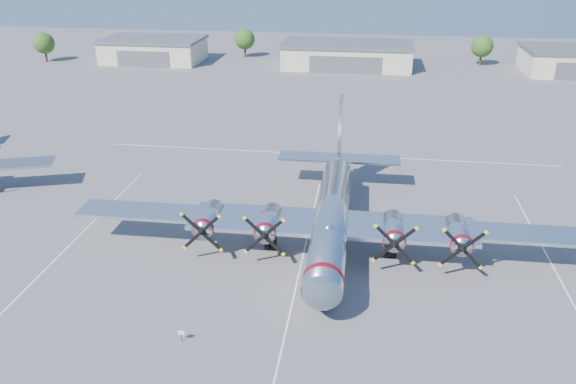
# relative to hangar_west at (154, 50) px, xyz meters

# --- Properties ---
(ground) EXTENTS (260.00, 260.00, 0.00)m
(ground) POSITION_rel_hangar_west_xyz_m (45.00, -81.96, -2.71)
(ground) COLOR #545457
(ground) RESTS_ON ground
(parking_lines) EXTENTS (60.00, 50.08, 0.01)m
(parking_lines) POSITION_rel_hangar_west_xyz_m (45.00, -83.71, -2.71)
(parking_lines) COLOR silver
(parking_lines) RESTS_ON ground
(hangar_west) EXTENTS (22.60, 14.60, 5.40)m
(hangar_west) POSITION_rel_hangar_west_xyz_m (0.00, 0.00, 0.00)
(hangar_west) COLOR beige
(hangar_west) RESTS_ON ground
(hangar_center) EXTENTS (28.60, 14.60, 5.40)m
(hangar_center) POSITION_rel_hangar_west_xyz_m (45.00, -0.00, -0.00)
(hangar_center) COLOR beige
(hangar_center) RESTS_ON ground
(hangar_east) EXTENTS (20.60, 14.60, 5.40)m
(hangar_east) POSITION_rel_hangar_west_xyz_m (93.00, 0.00, 0.00)
(hangar_east) COLOR beige
(hangar_east) RESTS_ON ground
(tree_far_west) EXTENTS (4.80, 4.80, 6.64)m
(tree_far_west) POSITION_rel_hangar_west_xyz_m (-25.00, -3.96, 1.51)
(tree_far_west) COLOR #382619
(tree_far_west) RESTS_ON ground
(tree_west) EXTENTS (4.80, 4.80, 6.64)m
(tree_west) POSITION_rel_hangar_west_xyz_m (20.00, 8.04, 1.51)
(tree_west) COLOR #382619
(tree_west) RESTS_ON ground
(tree_east) EXTENTS (4.80, 4.80, 6.64)m
(tree_east) POSITION_rel_hangar_west_xyz_m (75.00, 6.04, 1.51)
(tree_east) COLOR #382619
(tree_east) RESTS_ON ground
(main_bomber_b29) EXTENTS (47.02, 32.44, 10.32)m
(main_bomber_b29) POSITION_rel_hangar_west_xyz_m (47.34, -80.46, -2.71)
(main_bomber_b29) COLOR silver
(main_bomber_b29) RESTS_ON ground
(info_placard) EXTENTS (0.49, 0.06, 0.93)m
(info_placard) POSITION_rel_hangar_west_xyz_m (37.80, -96.50, -2.06)
(info_placard) COLOR black
(info_placard) RESTS_ON ground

